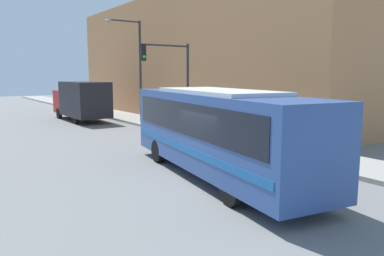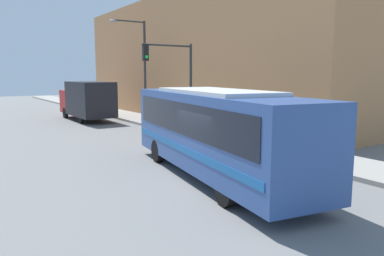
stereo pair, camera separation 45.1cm
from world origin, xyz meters
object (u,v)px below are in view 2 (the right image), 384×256
at_px(parking_meter, 184,116).
at_px(street_lamp, 140,62).
at_px(pedestrian_near_corner, 180,113).
at_px(city_bus, 215,128).
at_px(traffic_light_pole, 175,72).
at_px(delivery_truck, 87,99).
at_px(fire_hydrant, 223,133).

xyz_separation_m(parking_meter, street_lamp, (-0.11, 5.80, 3.47)).
bearing_deg(pedestrian_near_corner, city_bus, -116.06).
distance_m(traffic_light_pole, parking_meter, 2.95).
relative_size(delivery_truck, traffic_light_pole, 1.39).
distance_m(city_bus, pedestrian_near_corner, 13.36).
xyz_separation_m(city_bus, parking_meter, (4.39, 9.08, -0.72)).
height_order(fire_hydrant, parking_meter, parking_meter).
height_order(city_bus, fire_hydrant, city_bus).
bearing_deg(delivery_truck, parking_meter, -74.43).
bearing_deg(parking_meter, traffic_light_pole, -149.28).
bearing_deg(fire_hydrant, pedestrian_near_corner, 77.84).
distance_m(delivery_truck, traffic_light_pole, 11.08).
height_order(street_lamp, pedestrian_near_corner, street_lamp).
xyz_separation_m(fire_hydrant, pedestrian_near_corner, (1.47, 6.83, 0.45)).
height_order(delivery_truck, pedestrian_near_corner, delivery_truck).
relative_size(city_bus, traffic_light_pole, 1.96).
distance_m(parking_meter, pedestrian_near_corner, 3.25).
xyz_separation_m(city_bus, pedestrian_near_corner, (5.86, 11.98, -0.81)).
bearing_deg(traffic_light_pole, fire_hydrant, -73.85).
xyz_separation_m(city_bus, street_lamp, (4.28, 14.87, 2.75)).
xyz_separation_m(traffic_light_pole, street_lamp, (0.86, 6.37, 0.75)).
bearing_deg(street_lamp, delivery_truck, 122.03).
xyz_separation_m(fire_hydrant, traffic_light_pole, (-0.97, 3.35, 3.26)).
relative_size(parking_meter, pedestrian_near_corner, 0.83).
height_order(delivery_truck, parking_meter, delivery_truck).
relative_size(fire_hydrant, street_lamp, 0.10).
xyz_separation_m(city_bus, traffic_light_pole, (3.42, 8.50, 2.00)).
distance_m(street_lamp, pedestrian_near_corner, 4.85).
relative_size(delivery_truck, pedestrian_near_corner, 4.51).
distance_m(city_bus, traffic_light_pole, 9.38).
relative_size(delivery_truck, parking_meter, 5.44).
relative_size(street_lamp, pedestrian_near_corner, 4.50).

